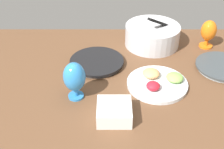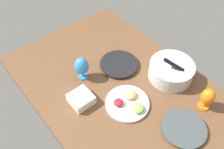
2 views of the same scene
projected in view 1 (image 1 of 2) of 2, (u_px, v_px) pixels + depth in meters
ground_plane at (131, 82)px, 141.76cm from camera, size 160.00×104.00×4.00cm
dinner_plate_left at (97, 62)px, 150.06cm from camera, size 27.56×27.56×2.51cm
dinner_plate_right at (223, 67)px, 146.39cm from camera, size 26.46×26.46×2.41cm
mixing_bowl at (153, 35)px, 163.96cm from camera, size 30.15×30.15×18.99cm
fruit_platter at (159, 82)px, 135.53cm from camera, size 27.98×27.98×5.33cm
hurricane_glass_orange at (209, 32)px, 160.13cm from camera, size 8.45×8.45×15.74cm
hurricane_glass_blue at (75, 78)px, 123.55cm from camera, size 9.52×9.52×17.49cm
square_bowl_white at (115, 111)px, 116.86cm from camera, size 13.76×13.76×6.26cm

